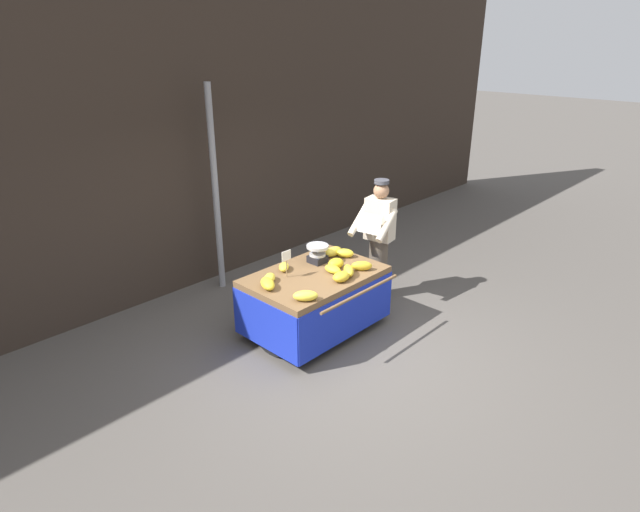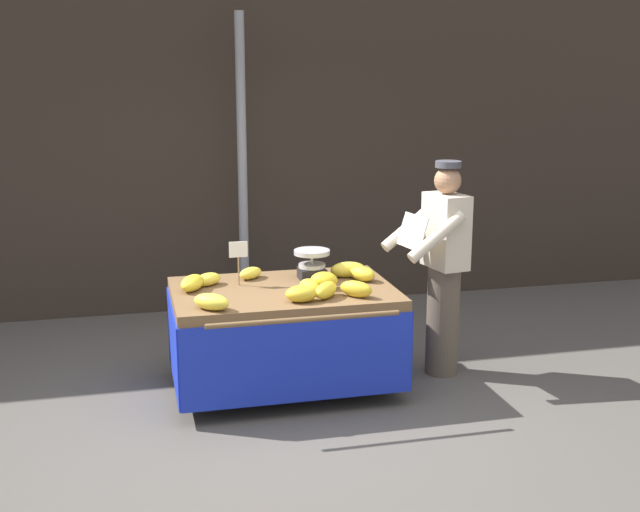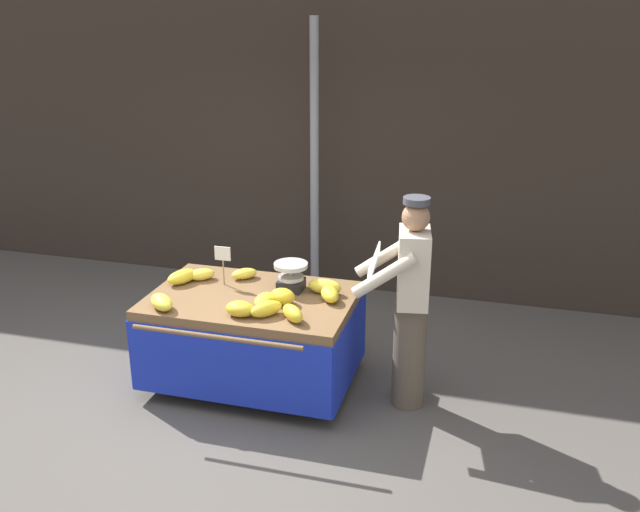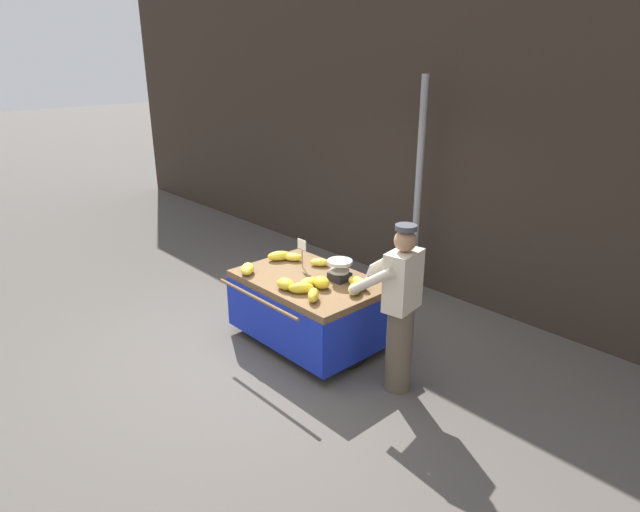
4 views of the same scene
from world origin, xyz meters
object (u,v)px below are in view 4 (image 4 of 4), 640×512
object	(u,v)px
price_sign	(302,247)
vendor_person	(400,309)
banana_bunch_6	(320,262)
banana_bunch_4	(321,283)
banana_bunch_3	(293,257)
banana_bunch_2	(313,295)
banana_bunch_8	(309,282)
banana_bunch_10	(247,269)
banana_bunch_5	(286,284)
banana_bunch_9	(358,283)
banana_bunch_0	(355,289)
banana_cart	(309,296)
banana_bunch_1	(279,256)
banana_bunch_7	(301,288)
weighing_scale	(340,270)
street_pole	(418,192)

from	to	relation	value
price_sign	vendor_person	bearing A→B (deg)	-5.14
price_sign	banana_bunch_6	xyz separation A→B (m)	(0.12, 0.17, -0.20)
banana_bunch_4	banana_bunch_6	size ratio (longest dim) A/B	0.91
banana_bunch_3	banana_bunch_2	bearing A→B (deg)	-29.62
banana_bunch_6	banana_bunch_4	bearing A→B (deg)	-40.91
banana_bunch_8	banana_bunch_10	bearing A→B (deg)	-159.68
banana_bunch_5	banana_bunch_9	distance (m)	0.78
banana_bunch_4	banana_bunch_10	xyz separation A→B (m)	(-0.87, -0.34, -0.01)
banana_bunch_0	banana_bunch_8	distance (m)	0.52
vendor_person	banana_bunch_3	bearing A→B (deg)	173.92
banana_cart	banana_bunch_2	size ratio (longest dim) A/B	6.52
price_sign	banana_bunch_1	size ratio (longest dim) A/B	1.19
banana_bunch_3	banana_bunch_7	distance (m)	0.96
banana_bunch_9	banana_bunch_6	bearing A→B (deg)	170.09
weighing_scale	banana_bunch_4	bearing A→B (deg)	-85.48
banana_bunch_3	banana_bunch_5	bearing A→B (deg)	-45.22
banana_bunch_1	banana_bunch_7	world-z (taller)	banana_bunch_7
street_pole	banana_bunch_1	bearing A→B (deg)	-109.82
banana_bunch_9	vendor_person	world-z (taller)	vendor_person
banana_bunch_1	banana_bunch_10	distance (m)	0.54
banana_bunch_2	banana_bunch_3	distance (m)	1.15
price_sign	banana_bunch_6	world-z (taller)	price_sign
banana_cart	banana_bunch_4	bearing A→B (deg)	-15.73
banana_bunch_1	banana_bunch_10	xyz separation A→B (m)	(0.08, -0.53, -0.00)
banana_cart	banana_bunch_2	bearing A→B (deg)	-37.29
banana_cart	banana_bunch_5	bearing A→B (deg)	-82.00
banana_bunch_10	banana_bunch_8	bearing A→B (deg)	20.32
banana_bunch_2	banana_bunch_6	world-z (taller)	banana_bunch_2
street_pole	banana_bunch_6	world-z (taller)	street_pole
banana_bunch_6	vendor_person	bearing A→B (deg)	-12.11
banana_bunch_0	banana_bunch_1	distance (m)	1.30
street_pole	banana_bunch_0	size ratio (longest dim) A/B	12.44
banana_bunch_10	vendor_person	xyz separation A→B (m)	(1.86, 0.44, 0.02)
weighing_scale	vendor_person	size ratio (longest dim) A/B	0.16
price_sign	vendor_person	distance (m)	1.61
banana_bunch_6	vendor_person	world-z (taller)	vendor_person
banana_cart	banana_bunch_2	world-z (taller)	banana_bunch_2
banana_bunch_8	vendor_person	size ratio (longest dim) A/B	0.14
price_sign	banana_bunch_2	size ratio (longest dim) A/B	1.33
street_pole	banana_bunch_9	size ratio (longest dim) A/B	10.41
banana_bunch_0	banana_bunch_9	xyz separation A→B (m)	(-0.08, 0.13, 0.01)
banana_cart	street_pole	bearing A→B (deg)	90.42
price_sign	banana_bunch_8	distance (m)	0.60
banana_bunch_1	banana_bunch_8	xyz separation A→B (m)	(0.83, -0.25, -0.01)
banana_bunch_10	banana_bunch_9	bearing A→B (deg)	28.85
banana_bunch_3	banana_bunch_1	bearing A→B (deg)	-138.88
banana_bunch_10	banana_bunch_4	bearing A→B (deg)	21.19
banana_bunch_4	banana_bunch_8	size ratio (longest dim) A/B	0.86
banana_bunch_1	banana_bunch_4	bearing A→B (deg)	-11.20
banana_bunch_3	banana_bunch_7	world-z (taller)	banana_bunch_7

